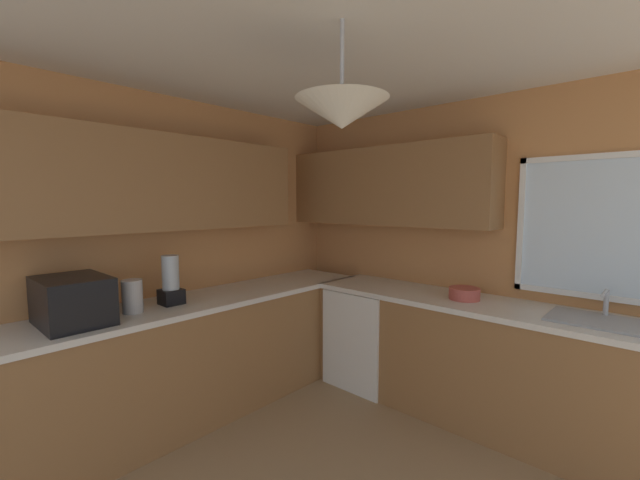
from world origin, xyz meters
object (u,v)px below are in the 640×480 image
object	(u,v)px
kettle	(132,296)
blender_appliance	(171,282)
dishwasher	(369,335)
sink_assembly	(602,320)
bowl	(464,293)
microwave	(73,300)

from	to	relation	value
kettle	blender_appliance	xyz separation A→B (m)	(-0.02, 0.28, 0.05)
dishwasher	sink_assembly	world-z (taller)	sink_assembly
kettle	sink_assembly	size ratio (longest dim) A/B	0.39
kettle	bowl	world-z (taller)	kettle
sink_assembly	bowl	bearing A→B (deg)	-179.56
microwave	dishwasher	bearing A→B (deg)	73.21
bowl	blender_appliance	world-z (taller)	blender_appliance
bowl	kettle	bearing A→B (deg)	-128.82
dishwasher	blender_appliance	xyz separation A→B (m)	(-0.66, -1.56, 0.64)
kettle	sink_assembly	xyz separation A→B (m)	(2.37, 1.88, -0.10)
kettle	blender_appliance	size ratio (longest dim) A/B	0.62
kettle	blender_appliance	world-z (taller)	blender_appliance
dishwasher	microwave	bearing A→B (deg)	-106.79
sink_assembly	kettle	bearing A→B (deg)	-141.62
sink_assembly	blender_appliance	size ratio (longest dim) A/B	1.60
bowl	blender_appliance	distance (m)	2.20
dishwasher	bowl	distance (m)	1.01
dishwasher	bowl	xyz separation A→B (m)	(0.87, 0.03, 0.53)
microwave	kettle	xyz separation A→B (m)	(0.02, 0.35, -0.03)
dishwasher	kettle	xyz separation A→B (m)	(-0.64, -1.84, 0.59)
kettle	bowl	xyz separation A→B (m)	(1.51, 1.87, -0.07)
dishwasher	blender_appliance	distance (m)	1.81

